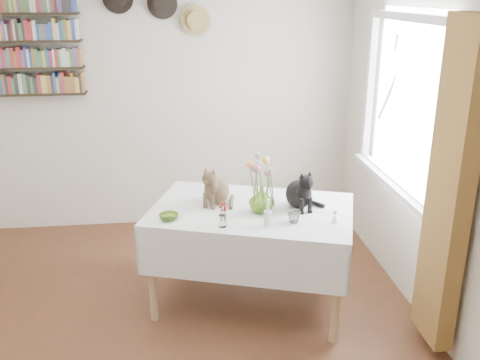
{
  "coord_description": "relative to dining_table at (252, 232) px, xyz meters",
  "views": [
    {
      "loc": [
        0.25,
        -3.03,
        2.3
      ],
      "look_at": [
        0.67,
        0.5,
        1.05
      ],
      "focal_mm": 40.0,
      "sensor_mm": 36.0,
      "label": 1
    }
  ],
  "objects": [
    {
      "name": "bookshelf_unit",
      "position": [
        -1.87,
        1.56,
        1.25
      ],
      "size": [
        1.0,
        0.16,
        0.91
      ],
      "color": "black",
      "rests_on": "room"
    },
    {
      "name": "flower_bouquet",
      "position": [
        0.06,
        -0.07,
        0.53
      ],
      "size": [
        0.17,
        0.13,
        0.39
      ],
      "color": "#4C7233",
      "rests_on": "flower_vase"
    },
    {
      "name": "green_bowl",
      "position": [
        -0.61,
        -0.14,
        0.22
      ],
      "size": [
        0.19,
        0.19,
        0.04
      ],
      "primitive_type": "imported",
      "rotation": [
        0.0,
        0.0,
        -0.58
      ],
      "color": "#95C247",
      "rests_on": "dining_table"
    },
    {
      "name": "window",
      "position": [
        1.2,
        0.2,
        0.8
      ],
      "size": [
        0.12,
        1.52,
        1.32
      ],
      "color": "white",
      "rests_on": "room"
    },
    {
      "name": "black_cat",
      "position": [
        0.35,
        -0.01,
        0.35
      ],
      "size": [
        0.26,
        0.31,
        0.31
      ],
      "primitive_type": null,
      "rotation": [
        0.0,
        0.0,
        0.23
      ],
      "color": "black",
      "rests_on": "dining_table"
    },
    {
      "name": "porcelain_figurine",
      "position": [
        0.54,
        -0.32,
        0.23
      ],
      "size": [
        0.05,
        0.05,
        0.09
      ],
      "color": "white",
      "rests_on": "dining_table"
    },
    {
      "name": "curtain",
      "position": [
        1.13,
        -0.72,
        0.56
      ],
      "size": [
        0.12,
        0.38,
        2.1
      ],
      "primitive_type": "cube",
      "color": "brown",
      "rests_on": "room"
    },
    {
      "name": "wall_hats",
      "position": [
        -0.65,
        1.59,
        1.57
      ],
      "size": [
        0.98,
        0.09,
        0.48
      ],
      "color": "black",
      "rests_on": "room"
    },
    {
      "name": "tabby_cat",
      "position": [
        -0.25,
        0.15,
        0.35
      ],
      "size": [
        0.32,
        0.33,
        0.31
      ],
      "primitive_type": null,
      "rotation": [
        0.0,
        0.0,
        -0.58
      ],
      "color": "brown",
      "rests_on": "dining_table"
    },
    {
      "name": "room",
      "position": [
        -0.77,
        -0.6,
        0.66
      ],
      "size": [
        4.08,
        4.58,
        2.58
      ],
      "color": "brown",
      "rests_on": "ground"
    },
    {
      "name": "berry_jar",
      "position": [
        -0.24,
        -0.3,
        0.29
      ],
      "size": [
        0.05,
        0.05,
        0.21
      ],
      "color": "white",
      "rests_on": "dining_table"
    },
    {
      "name": "drinking_glass",
      "position": [
        0.26,
        -0.29,
        0.24
      ],
      "size": [
        0.1,
        0.1,
        0.09
      ],
      "primitive_type": "imported",
      "rotation": [
        0.0,
        0.0,
        0.03
      ],
      "color": "white",
      "rests_on": "dining_table"
    },
    {
      "name": "candlestick",
      "position": [
        0.06,
        -0.32,
        0.26
      ],
      "size": [
        0.05,
        0.05,
        0.19
      ],
      "color": "white",
      "rests_on": "dining_table"
    },
    {
      "name": "flower_vase",
      "position": [
        0.06,
        -0.08,
        0.29
      ],
      "size": [
        0.23,
        0.23,
        0.19
      ],
      "primitive_type": "imported",
      "rotation": [
        0.0,
        0.0,
        -0.34
      ],
      "color": "#95C247",
      "rests_on": "dining_table"
    },
    {
      "name": "dining_table",
      "position": [
        0.0,
        0.0,
        0.0
      ],
      "size": [
        1.69,
        1.36,
        0.79
      ],
      "color": "white",
      "rests_on": "room"
    }
  ]
}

